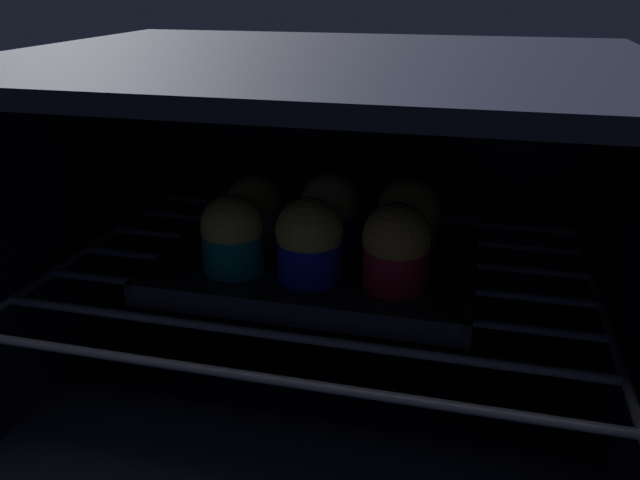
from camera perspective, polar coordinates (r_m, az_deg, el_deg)
The scene contains 9 objects.
oven_cavity at distance 68.77cm, azimuth 0.90°, elevation 0.96°, with size 59.00×47.00×37.00cm.
oven_rack at distance 66.32cm, azimuth 0.04°, elevation -3.07°, with size 54.80×42.00×0.80cm.
baking_tray at distance 65.69cm, azimuth -0.00°, elevation -2.27°, with size 30.88×22.99×2.20cm.
muffin_row0_col0 at distance 62.77cm, azimuth -7.71°, elevation 0.38°, with size 6.10×6.10×7.66cm.
muffin_row0_col1 at distance 60.34cm, azimuth -0.89°, elevation -0.06°, with size 6.37×6.37×8.00cm.
muffin_row0_col2 at distance 59.07cm, azimuth 6.75°, elevation -0.61°, with size 6.34×6.34×8.28cm.
muffin_row1_col0 at distance 69.72cm, azimuth -5.82°, elevation 2.62°, with size 6.01×6.01×7.63cm.
muffin_row1_col1 at distance 67.58cm, azimuth 1.13°, elevation 2.37°, with size 6.23×6.23×7.98cm.
muffin_row1_col2 at distance 66.51cm, azimuth 7.76°, elevation 1.94°, with size 6.48×6.48×8.06cm.
Camera 1 is at (14.66, -36.17, 41.88)cm, focal length 36.25 mm.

